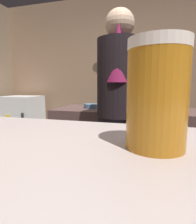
{
  "coord_description": "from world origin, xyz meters",
  "views": [
    {
      "loc": [
        0.29,
        -1.21,
        1.18
      ],
      "look_at": [
        0.16,
        -0.75,
        1.11
      ],
      "focal_mm": 30.28,
      "sensor_mm": 36.0,
      "label": 1
    }
  ],
  "objects_px": {
    "mini_fridge": "(23,122)",
    "bottle_soy": "(130,86)",
    "bartender": "(118,107)",
    "pint_glass_far": "(157,95)",
    "chefs_knife": "(154,110)",
    "bottle_hot_sauce": "(164,87)",
    "mixing_bowl": "(91,106)",
    "bottle_vinegar": "(157,87)"
  },
  "relations": [
    {
      "from": "pint_glass_far",
      "to": "mini_fridge",
      "type": "bearing_deg",
      "value": 130.91
    },
    {
      "from": "mixing_bowl",
      "to": "bottle_vinegar",
      "type": "distance_m",
      "value": 1.35
    },
    {
      "from": "pint_glass_far",
      "to": "bottle_vinegar",
      "type": "height_order",
      "value": "bottle_vinegar"
    },
    {
      "from": "mixing_bowl",
      "to": "bartender",
      "type": "bearing_deg",
      "value": -50.48
    },
    {
      "from": "pint_glass_far",
      "to": "bottle_vinegar",
      "type": "relative_size",
      "value": 0.66
    },
    {
      "from": "chefs_knife",
      "to": "bottle_soy",
      "type": "xyz_separation_m",
      "value": [
        -0.4,
        1.31,
        0.22
      ]
    },
    {
      "from": "mixing_bowl",
      "to": "mini_fridge",
      "type": "bearing_deg",
      "value": 148.53
    },
    {
      "from": "mini_fridge",
      "to": "bottle_soy",
      "type": "height_order",
      "value": "bottle_soy"
    },
    {
      "from": "bartender",
      "to": "chefs_knife",
      "type": "xyz_separation_m",
      "value": [
        0.28,
        0.4,
        -0.07
      ]
    },
    {
      "from": "bartender",
      "to": "bottle_vinegar",
      "type": "bearing_deg",
      "value": -16.05
    },
    {
      "from": "bottle_soy",
      "to": "mini_fridge",
      "type": "bearing_deg",
      "value": -173.28
    },
    {
      "from": "chefs_knife",
      "to": "bartender",
      "type": "bearing_deg",
      "value": -104.12
    },
    {
      "from": "bottle_vinegar",
      "to": "bartender",
      "type": "bearing_deg",
      "value": -101.24
    },
    {
      "from": "chefs_knife",
      "to": "bottle_soy",
      "type": "bearing_deg",
      "value": 127.32
    },
    {
      "from": "bartender",
      "to": "bottle_hot_sauce",
      "type": "bearing_deg",
      "value": -19.2
    },
    {
      "from": "mixing_bowl",
      "to": "bottle_soy",
      "type": "xyz_separation_m",
      "value": [
        0.25,
        1.27,
        0.2
      ]
    },
    {
      "from": "mixing_bowl",
      "to": "chefs_knife",
      "type": "distance_m",
      "value": 0.65
    },
    {
      "from": "mixing_bowl",
      "to": "pint_glass_far",
      "type": "distance_m",
      "value": 1.78
    },
    {
      "from": "mixing_bowl",
      "to": "chefs_knife",
      "type": "height_order",
      "value": "mixing_bowl"
    },
    {
      "from": "bartender",
      "to": "pint_glass_far",
      "type": "distance_m",
      "value": 1.24
    },
    {
      "from": "bottle_soy",
      "to": "bartender",
      "type": "bearing_deg",
      "value": -86.09
    },
    {
      "from": "bartender",
      "to": "bottle_soy",
      "type": "height_order",
      "value": "bartender"
    },
    {
      "from": "mixing_bowl",
      "to": "chefs_knife",
      "type": "xyz_separation_m",
      "value": [
        0.65,
        -0.05,
        -0.02
      ]
    },
    {
      "from": "bottle_hot_sauce",
      "to": "bottle_soy",
      "type": "relative_size",
      "value": 0.92
    },
    {
      "from": "bartender",
      "to": "pint_glass_far",
      "type": "bearing_deg",
      "value": -172.48
    },
    {
      "from": "mini_fridge",
      "to": "bottle_soy",
      "type": "bearing_deg",
      "value": 6.72
    },
    {
      "from": "chefs_knife",
      "to": "bottle_soy",
      "type": "height_order",
      "value": "bottle_soy"
    },
    {
      "from": "mixing_bowl",
      "to": "pint_glass_far",
      "type": "xyz_separation_m",
      "value": [
        0.63,
        -1.65,
        0.21
      ]
    },
    {
      "from": "mixing_bowl",
      "to": "bottle_hot_sauce",
      "type": "relative_size",
      "value": 0.67
    },
    {
      "from": "chefs_knife",
      "to": "bottle_hot_sauce",
      "type": "relative_size",
      "value": 0.99
    },
    {
      "from": "mixing_bowl",
      "to": "pint_glass_far",
      "type": "relative_size",
      "value": 1.09
    },
    {
      "from": "mixing_bowl",
      "to": "bottle_vinegar",
      "type": "bearing_deg",
      "value": 59.05
    },
    {
      "from": "mini_fridge",
      "to": "pint_glass_far",
      "type": "distance_m",
      "value": 3.62
    },
    {
      "from": "bartender",
      "to": "bottle_hot_sauce",
      "type": "distance_m",
      "value": 1.73
    },
    {
      "from": "bartender",
      "to": "pint_glass_far",
      "type": "xyz_separation_m",
      "value": [
        0.26,
        -1.2,
        0.16
      ]
    },
    {
      "from": "pint_glass_far",
      "to": "bottle_vinegar",
      "type": "xyz_separation_m",
      "value": [
        0.06,
        2.8,
        -0.02
      ]
    },
    {
      "from": "mini_fridge",
      "to": "chefs_knife",
      "type": "height_order",
      "value": "mini_fridge"
    },
    {
      "from": "pint_glass_far",
      "to": "bottle_hot_sauce",
      "type": "height_order",
      "value": "bottle_hot_sauce"
    },
    {
      "from": "bottle_hot_sauce",
      "to": "bottle_vinegar",
      "type": "xyz_separation_m",
      "value": [
        -0.11,
        -0.07,
        -0.01
      ]
    },
    {
      "from": "chefs_knife",
      "to": "bottle_soy",
      "type": "relative_size",
      "value": 0.9
    },
    {
      "from": "bottle_hot_sauce",
      "to": "bottle_vinegar",
      "type": "height_order",
      "value": "bottle_hot_sauce"
    },
    {
      "from": "mini_fridge",
      "to": "bottle_vinegar",
      "type": "distance_m",
      "value": 2.48
    }
  ]
}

